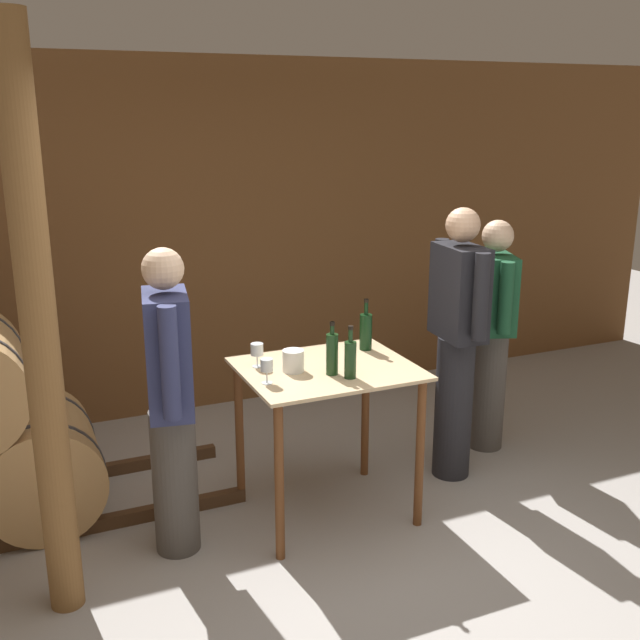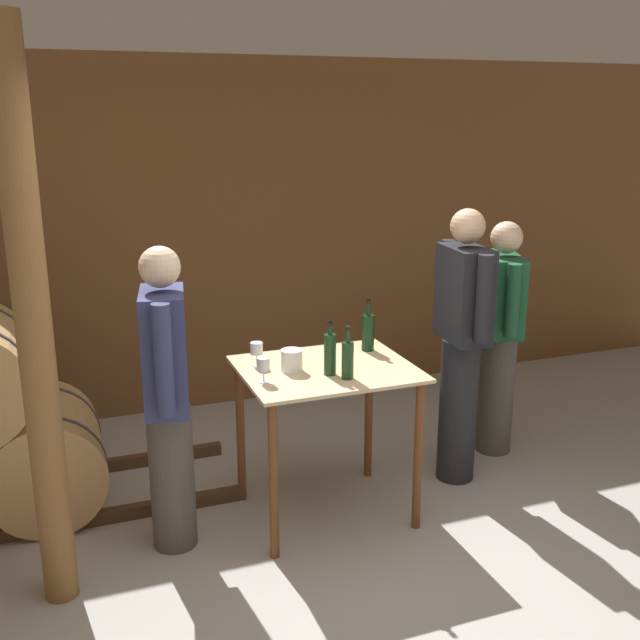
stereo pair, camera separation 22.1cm
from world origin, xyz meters
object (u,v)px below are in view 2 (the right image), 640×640
wooden_post (34,333)px  person_visitor_with_scarf (167,395)px  wine_glass_near_center (257,349)px  person_visitor_bearded (500,334)px  wine_glass_near_left (263,365)px  wine_bottle_far_left (330,353)px  person_host (462,341)px  wine_bottle_center (368,331)px  wine_bottle_left (348,359)px  ice_bucket (292,360)px

wooden_post → person_visitor_with_scarf: bearing=23.2°
wine_glass_near_center → person_visitor_bearded: person_visitor_bearded is taller
wine_glass_near_left → wine_glass_near_center: same height
wine_bottle_far_left → person_visitor_with_scarf: bearing=173.7°
person_host → person_visitor_bearded: person_host is taller
wine_bottle_center → wine_glass_near_center: 0.70m
wooden_post → wine_bottle_left: 1.58m
wine_bottle_far_left → wine_bottle_left: size_ratio=1.02×
wooden_post → wine_glass_near_left: (1.10, 0.17, -0.34)m
wine_bottle_left → wine_glass_near_center: wine_bottle_left is taller
wooden_post → wine_glass_near_center: wooden_post is taller
wooden_post → wine_bottle_center: wooden_post is taller
wooden_post → person_visitor_bearded: 3.02m
wine_glass_near_left → person_visitor_with_scarf: bearing=170.2°
wine_glass_near_left → person_visitor_with_scarf: size_ratio=0.08×
wine_glass_near_center → person_host: bearing=-2.0°
wooden_post → wine_glass_near_center: 1.27m
wine_bottle_left → person_host: (0.90, 0.33, -0.10)m
wine_bottle_far_left → wine_bottle_center: 0.49m
wine_bottle_far_left → wine_bottle_center: bearing=40.9°
wooden_post → person_visitor_bearded: size_ratio=1.67×
ice_bucket → person_host: size_ratio=0.07×
wine_bottle_center → wooden_post: bearing=-165.4°
ice_bucket → person_visitor_with_scarf: (-0.70, -0.03, -0.10)m
wooden_post → wine_bottle_left: size_ratio=9.22×
wine_bottle_left → ice_bucket: size_ratio=2.39×
wine_bottle_far_left → person_visitor_with_scarf: 0.89m
wooden_post → ice_bucket: size_ratio=21.99×
wine_bottle_far_left → wine_bottle_left: wine_bottle_far_left is taller
ice_bucket → person_visitor_with_scarf: person_visitor_with_scarf is taller
wine_bottle_center → wine_glass_near_center: bearing=-176.9°
wine_bottle_center → person_visitor_with_scarf: bearing=-169.8°
wine_bottle_center → wine_bottle_far_left: bearing=-139.1°
ice_bucket → wine_glass_near_left: bearing=-149.0°
wooden_post → wine_bottle_center: 1.94m
wine_glass_near_left → ice_bucket: 0.23m
wooden_post → wine_bottle_left: (1.54, 0.07, -0.32)m
ice_bucket → wine_bottle_center: bearing=19.3°
ice_bucket → person_host: 1.15m
wine_bottle_center → ice_bucket: wine_bottle_center is taller
person_visitor_with_scarf → wine_glass_near_left: bearing=-9.8°
wine_bottle_left → wine_glass_near_center: size_ratio=2.14×
person_visitor_bearded → wooden_post: bearing=-167.2°
wine_glass_near_left → wine_glass_near_center: 0.27m
person_host → person_visitor_bearded: 0.53m
wine_bottle_far_left → person_host: person_host is taller
wine_glass_near_left → wine_bottle_center: bearing=22.6°
wine_glass_near_left → wooden_post: bearing=-171.1°
wine_bottle_left → wine_bottle_center: size_ratio=0.93×
ice_bucket → person_visitor_bearded: person_visitor_bearded is taller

